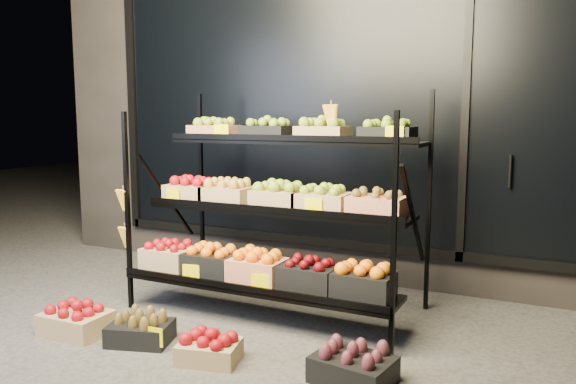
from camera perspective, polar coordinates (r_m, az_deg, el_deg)
The scene contains 8 objects.
ground at distance 3.87m, azimuth -5.66°, elevation -14.59°, with size 24.00×24.00×0.00m, color #514F4C.
building at distance 5.94m, azimuth 7.53°, elevation 10.37°, with size 6.00×2.08×3.50m.
display_rack at distance 4.16m, azimuth -1.61°, elevation -1.67°, with size 2.18×1.02×1.67m.
tag_floor_a at distance 3.72m, azimuth -13.46°, elevation -14.68°, with size 0.13×0.01×0.12m, color #FFED00.
floor_crate_left at distance 4.15m, azimuth -20.73°, elevation -12.00°, with size 0.44×0.33×0.21m.
floor_crate_midleft at distance 3.87m, azimuth -14.76°, elevation -13.31°, with size 0.46×0.39×0.20m.
floor_crate_midright at distance 3.52m, azimuth -8.01°, elevation -15.39°, with size 0.41×0.34×0.19m.
floor_crate_right at distance 3.27m, azimuth 6.64°, elevation -17.05°, with size 0.47×0.38×0.21m.
Camera 1 is at (1.89, -3.04, 1.46)m, focal length 35.00 mm.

